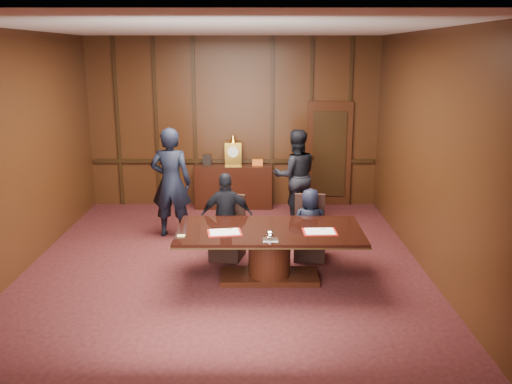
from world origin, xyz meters
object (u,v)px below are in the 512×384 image
at_px(conference_table, 270,246).
at_px(witness_right, 295,176).
at_px(signatory_left, 227,217).
at_px(sideboard, 234,185).
at_px(signatory_right, 310,224).
at_px(witness_left, 171,183).

xyz_separation_m(conference_table, witness_right, (0.56, 2.83, 0.38)).
height_order(signatory_left, witness_right, witness_right).
relative_size(sideboard, signatory_right, 1.40).
distance_m(conference_table, signatory_right, 1.03).
bearing_deg(conference_table, signatory_left, 129.09).
xyz_separation_m(signatory_left, witness_right, (1.21, 2.03, 0.20)).
relative_size(conference_table, signatory_right, 2.30).
relative_size(signatory_right, witness_right, 0.64).
height_order(sideboard, signatory_left, sideboard).
distance_m(signatory_right, witness_left, 2.62).
height_order(conference_table, witness_right, witness_right).
xyz_separation_m(signatory_right, witness_left, (-2.33, 1.13, 0.40)).
xyz_separation_m(sideboard, signatory_right, (1.31, -2.96, 0.09)).
distance_m(conference_table, witness_left, 2.60).
bearing_deg(signatory_right, sideboard, -64.94).
bearing_deg(witness_left, signatory_left, 136.45).
bearing_deg(conference_table, signatory_right, 50.91).
bearing_deg(signatory_left, witness_right, -124.67).
relative_size(conference_table, witness_left, 1.35).
distance_m(sideboard, conference_table, 3.82).
relative_size(sideboard, conference_table, 0.61).
bearing_deg(sideboard, signatory_right, -66.07).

